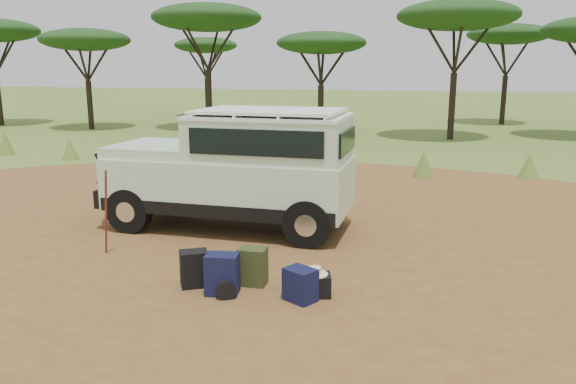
% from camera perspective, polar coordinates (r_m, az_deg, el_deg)
% --- Properties ---
extents(ground, '(140.00, 140.00, 0.00)m').
position_cam_1_polar(ground, '(9.43, -6.24, -7.20)').
color(ground, '#5B7429').
rests_on(ground, ground).
extents(dirt_clearing, '(23.00, 23.00, 0.01)m').
position_cam_1_polar(dirt_clearing, '(9.43, -6.24, -7.18)').
color(dirt_clearing, brown).
rests_on(dirt_clearing, ground).
extents(grass_fringe, '(36.60, 1.60, 0.90)m').
position_cam_1_polar(grass_fringe, '(17.46, 4.09, 3.42)').
color(grass_fringe, '#5B7429').
rests_on(grass_fringe, ground).
extents(acacia_treeline, '(46.70, 13.20, 6.26)m').
position_cam_1_polar(acacia_treeline, '(28.26, 9.80, 15.87)').
color(acacia_treeline, black).
rests_on(acacia_treeline, ground).
extents(safari_vehicle, '(5.00, 2.06, 2.39)m').
position_cam_1_polar(safari_vehicle, '(11.15, -5.14, 2.07)').
color(safari_vehicle, silver).
rests_on(safari_vehicle, ground).
extents(walking_staff, '(0.28, 0.24, 1.52)m').
position_cam_1_polar(walking_staff, '(10.02, -18.01, -2.03)').
color(walking_staff, brown).
rests_on(walking_staff, ground).
extents(backpack_black, '(0.49, 0.46, 0.55)m').
position_cam_1_polar(backpack_black, '(8.46, -9.51, -7.71)').
color(backpack_black, black).
rests_on(backpack_black, ground).
extents(backpack_navy, '(0.50, 0.38, 0.60)m').
position_cam_1_polar(backpack_navy, '(8.12, -6.70, -8.31)').
color(backpack_navy, '#111435').
rests_on(backpack_navy, ground).
extents(backpack_olive, '(0.42, 0.31, 0.57)m').
position_cam_1_polar(backpack_olive, '(8.42, -3.63, -7.57)').
color(backpack_olive, '#2D3B1B').
rests_on(backpack_olive, ground).
extents(duffel_navy, '(0.52, 0.48, 0.47)m').
position_cam_1_polar(duffel_navy, '(7.86, 1.26, -9.43)').
color(duffel_navy, '#111435').
rests_on(duffel_navy, ground).
extents(hard_case, '(0.52, 0.43, 0.32)m').
position_cam_1_polar(hard_case, '(8.07, 2.71, -9.43)').
color(hard_case, black).
rests_on(hard_case, ground).
extents(stuff_sack, '(0.38, 0.38, 0.28)m').
position_cam_1_polar(stuff_sack, '(8.07, -6.39, -9.65)').
color(stuff_sack, black).
rests_on(stuff_sack, ground).
extents(safari_hat, '(0.38, 0.38, 0.11)m').
position_cam_1_polar(safari_hat, '(7.99, 2.72, -8.09)').
color(safari_hat, beige).
rests_on(safari_hat, hard_case).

